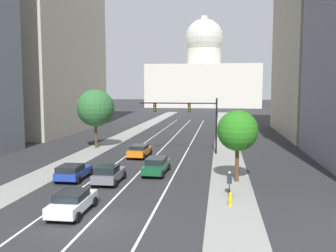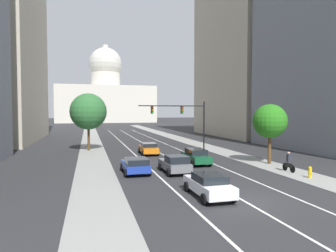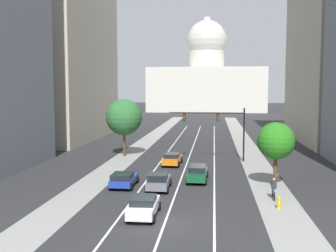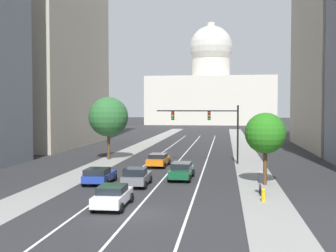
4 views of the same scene
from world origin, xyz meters
TOP-DOWN VIEW (x-y plane):
  - ground_plane at (0.00, 40.00)m, footprint 400.00×400.00m
  - sidewalk_left at (-8.14, 35.00)m, footprint 3.27×130.00m
  - sidewalk_right at (8.14, 35.00)m, footprint 3.27×130.00m
  - lane_stripe_left at (-3.25, 25.00)m, footprint 0.16×90.00m
  - lane_stripe_center at (0.00, 25.00)m, footprint 0.16×90.00m
  - lane_stripe_right at (3.25, 25.00)m, footprint 0.16×90.00m
  - office_tower_far_left at (-25.67, 43.52)m, footprint 17.27×29.76m
  - office_tower_far_right at (24.91, 44.02)m, footprint 15.70×27.23m
  - capitol_building at (0.00, 138.84)m, footprint 45.80×27.96m
  - car_blue at (-4.88, 9.28)m, footprint 2.13×4.11m
  - car_green at (1.63, 12.54)m, footprint 2.05×4.77m
  - car_orange at (-1.63, 20.25)m, footprint 2.17×4.54m
  - car_gray at (-1.62, 8.68)m, footprint 2.09×4.10m
  - car_white at (-1.63, 1.31)m, footprint 2.03×4.35m
  - traffic_signal_mast at (3.82, 23.62)m, footprint 9.21×0.39m
  - fire_hydrant at (7.97, 4.18)m, footprint 0.26×0.35m
  - cyclist at (7.96, 6.75)m, footprint 0.36×1.70m
  - street_tree_near_left at (-8.58, 25.80)m, footprint 4.78×4.78m
  - street_tree_near_right at (8.65, 10.72)m, footprint 3.33×3.33m

SIDE VIEW (x-z plane):
  - ground_plane at x=0.00m, z-range 0.00..0.00m
  - sidewalk_left at x=-8.14m, z-range 0.00..0.01m
  - sidewalk_right at x=8.14m, z-range 0.00..0.01m
  - lane_stripe_left at x=-3.25m, z-range 0.01..0.02m
  - lane_stripe_center at x=0.00m, z-range 0.01..0.02m
  - lane_stripe_right at x=3.25m, z-range 0.01..0.02m
  - fire_hydrant at x=7.97m, z-range 0.01..0.92m
  - car_blue at x=-4.88m, z-range 0.05..1.42m
  - car_orange at x=-1.63m, z-range 0.05..1.44m
  - car_white at x=-1.63m, z-range 0.04..1.45m
  - car_gray at x=-1.62m, z-range 0.01..1.54m
  - car_green at x=1.63m, z-range 0.04..1.52m
  - cyclist at x=7.96m, z-range -0.01..1.71m
  - street_tree_near_right at x=8.65m, z-range 1.26..7.15m
  - traffic_signal_mast at x=3.82m, z-range 1.42..7.95m
  - street_tree_near_left at x=-8.58m, z-range 1.38..8.94m
  - capitol_building at x=0.00m, z-range -6.68..31.13m
  - office_tower_far_right at x=24.91m, z-range 0.04..34.37m
  - office_tower_far_left at x=-25.67m, z-range 0.04..45.63m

